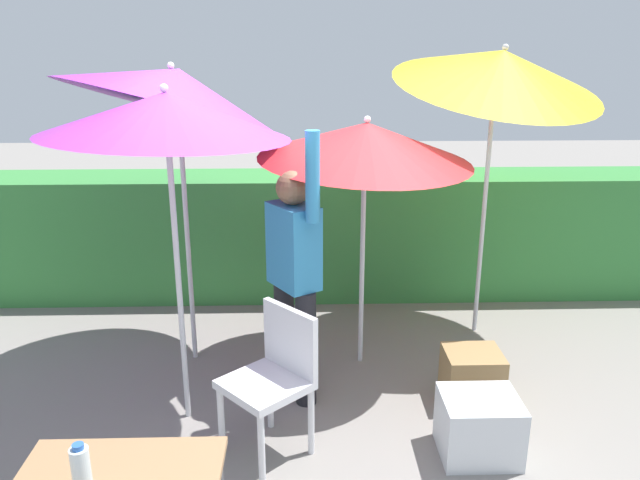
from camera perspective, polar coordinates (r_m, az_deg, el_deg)
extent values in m
plane|color=gray|center=(4.38, 0.12, -15.07)|extent=(24.00, 24.00, 0.00)
cube|color=#38843D|center=(6.04, -0.51, 0.51)|extent=(8.00, 0.70, 1.18)
cylinder|color=silver|center=(3.96, -12.87, -4.16)|extent=(0.04, 0.04, 1.86)
cone|color=purple|center=(3.71, -14.00, 11.16)|extent=(1.45, 1.45, 0.33)
sphere|color=silver|center=(3.70, -14.19, 13.41)|extent=(0.05, 0.05, 0.05)
cylinder|color=silver|center=(4.63, 3.90, -2.35)|extent=(0.04, 0.04, 1.58)
cone|color=red|center=(4.40, 4.25, 9.03)|extent=(1.54, 1.54, 0.42)
sphere|color=silver|center=(4.39, 4.39, 11.02)|extent=(0.05, 0.05, 0.05)
cylinder|color=silver|center=(5.23, 14.83, 2.16)|extent=(0.04, 0.04, 2.05)
cone|color=yellow|center=(5.08, 16.23, 14.91)|extent=(1.67, 1.64, 0.81)
sphere|color=silver|center=(5.10, 16.72, 16.65)|extent=(0.05, 0.05, 0.05)
cylinder|color=silver|center=(4.71, -12.10, -0.05)|extent=(0.04, 0.04, 1.93)
cone|color=purple|center=(4.55, -13.23, 13.41)|extent=(1.70, 1.64, 0.94)
sphere|color=silver|center=(4.58, -13.59, 15.35)|extent=(0.05, 0.05, 0.05)
cylinder|color=black|center=(4.22, -1.31, -9.97)|extent=(0.14, 0.14, 0.82)
cylinder|color=black|center=(4.44, -3.29, -8.57)|extent=(0.14, 0.14, 0.82)
cube|color=#338EC6|center=(4.06, -2.45, -0.55)|extent=(0.38, 0.42, 0.56)
sphere|color=#8C6647|center=(3.96, -2.52, 4.82)|extent=(0.22, 0.22, 0.22)
cylinder|color=#338EC6|center=(3.75, -0.69, 5.82)|extent=(0.12, 0.12, 0.56)
cylinder|color=#8C6647|center=(4.26, -4.07, 0.00)|extent=(0.12, 0.12, 0.52)
cylinder|color=silver|center=(3.89, -9.08, -16.09)|extent=(0.04, 0.04, 0.44)
cylinder|color=silver|center=(3.64, -5.41, -18.61)|extent=(0.04, 0.04, 0.44)
cylinder|color=silver|center=(4.08, -4.61, -14.16)|extent=(0.04, 0.04, 0.44)
cylinder|color=silver|center=(3.84, -0.82, -16.35)|extent=(0.04, 0.04, 0.44)
cube|color=silver|center=(3.73, -5.08, -13.13)|extent=(0.62, 0.62, 0.05)
cube|color=silver|center=(3.73, -2.77, -9.10)|extent=(0.33, 0.35, 0.40)
cube|color=silver|center=(3.97, 14.42, -16.27)|extent=(0.46, 0.40, 0.38)
cube|color=#9E7A4C|center=(4.48, 13.81, -12.10)|extent=(0.38, 0.35, 0.37)
cylinder|color=silver|center=(2.56, -21.09, -19.52)|extent=(0.07, 0.07, 0.22)
cylinder|color=#2D60B7|center=(2.50, -21.40, -17.30)|extent=(0.04, 0.04, 0.02)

